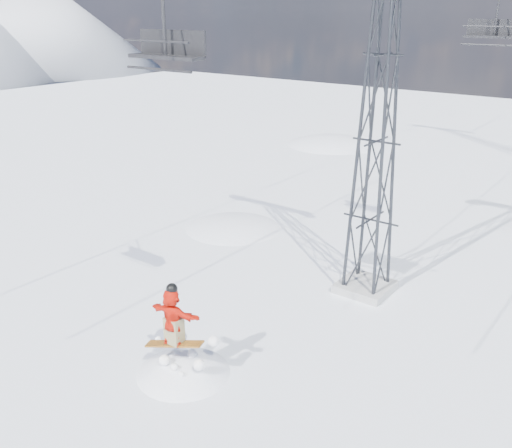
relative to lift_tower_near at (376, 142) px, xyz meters
The scene contains 6 objects.
ground 9.72m from the lift_tower_near, 95.71° to the right, with size 120.00×120.00×0.00m, color white.
snow_terrain 20.81m from the lift_tower_near, 112.81° to the left, with size 39.00×37.00×22.00m.
lift_tower_near is the anchor object (origin of this frame).
snowboarder_jump 10.55m from the lift_tower_near, 103.30° to the right, with size 4.40×4.40×6.86m.
lift_chair_near 8.17m from the lift_tower_near, 107.09° to the right, with size 2.12×0.61×2.63m.
lift_chair_mid 5.65m from the lift_tower_near, 60.71° to the left, with size 1.97×0.57×2.44m.
Camera 1 is at (8.73, -9.15, 9.61)m, focal length 40.00 mm.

